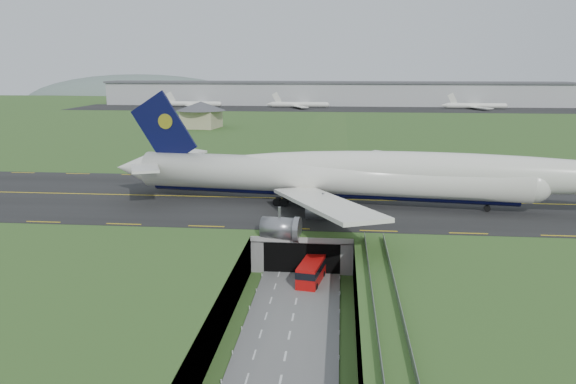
# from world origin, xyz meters

# --- Properties ---
(ground) EXTENTS (900.00, 900.00, 0.00)m
(ground) POSITION_xyz_m (0.00, 0.00, 0.00)
(ground) COLOR #2C5421
(ground) RESTS_ON ground
(airfield_deck) EXTENTS (800.00, 800.00, 6.00)m
(airfield_deck) POSITION_xyz_m (0.00, 0.00, 3.00)
(airfield_deck) COLOR gray
(airfield_deck) RESTS_ON ground
(trench_road) EXTENTS (12.00, 75.00, 0.20)m
(trench_road) POSITION_xyz_m (0.00, -7.50, 0.10)
(trench_road) COLOR slate
(trench_road) RESTS_ON ground
(taxiway) EXTENTS (800.00, 44.00, 0.18)m
(taxiway) POSITION_xyz_m (0.00, 33.00, 6.09)
(taxiway) COLOR black
(taxiway) RESTS_ON airfield_deck
(tunnel_portal) EXTENTS (17.00, 22.30, 6.00)m
(tunnel_portal) POSITION_xyz_m (0.00, 16.71, 3.33)
(tunnel_portal) COLOR gray
(tunnel_portal) RESTS_ON ground
(guideway) EXTENTS (3.00, 53.00, 7.05)m
(guideway) POSITION_xyz_m (11.00, -19.11, 5.32)
(guideway) COLOR #A8A8A3
(guideway) RESTS_ON ground
(jumbo_jet) EXTENTS (105.48, 65.45, 21.80)m
(jumbo_jet) POSITION_xyz_m (10.84, 28.57, 11.89)
(jumbo_jet) COLOR white
(jumbo_jet) RESTS_ON ground
(shuttle_tram) EXTENTS (4.30, 8.32, 3.22)m
(shuttle_tram) POSITION_xyz_m (1.67, 4.46, 1.77)
(shuttle_tram) COLOR #BB0D0C
(shuttle_tram) RESTS_ON ground
(service_building) EXTENTS (23.09, 23.09, 11.16)m
(service_building) POSITION_xyz_m (-53.03, 157.76, 12.61)
(service_building) COLOR tan
(service_building) RESTS_ON ground
(cargo_terminal) EXTENTS (320.00, 67.00, 15.60)m
(cargo_terminal) POSITION_xyz_m (-0.07, 299.41, 13.96)
(cargo_terminal) COLOR #B2B2B2
(cargo_terminal) RESTS_ON ground
(distant_hills) EXTENTS (700.00, 91.00, 60.00)m
(distant_hills) POSITION_xyz_m (64.38, 430.00, -4.00)
(distant_hills) COLOR slate
(distant_hills) RESTS_ON ground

